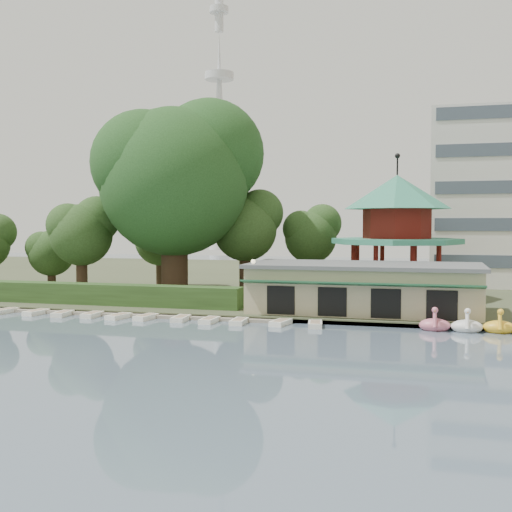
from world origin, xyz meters
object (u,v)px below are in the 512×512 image
at_px(dock, 91,313).
at_px(big_tree, 177,172).
at_px(boathouse, 364,287).
at_px(pavilion, 397,224).

relative_size(dock, big_tree, 1.75).
xyz_separation_m(boathouse, pavilion, (2.00, 10.03, 5.11)).
bearing_deg(dock, pavilion, 31.66).
bearing_deg(pavilion, boathouse, -101.28).
xyz_separation_m(pavilion, big_tree, (-20.80, -3.77, 5.01)).
distance_m(boathouse, big_tree, 22.25).
bearing_deg(boathouse, big_tree, 161.59).
bearing_deg(pavilion, big_tree, -169.74).
distance_m(dock, boathouse, 22.62).
bearing_deg(big_tree, dock, -106.16).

